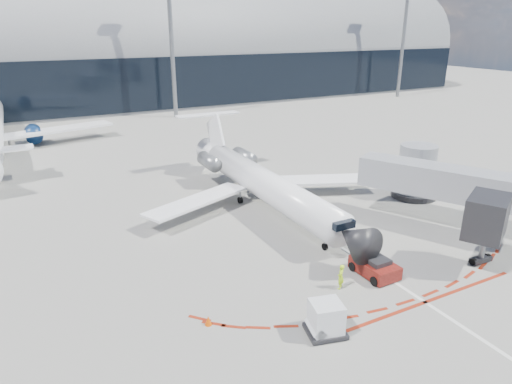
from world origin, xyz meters
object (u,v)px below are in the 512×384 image
regional_jet (261,181)px  pushback_tug (375,267)px  ramp_worker (341,277)px  uld_container (326,319)px

regional_jet → pushback_tug: (0.80, -13.60, -1.64)m
pushback_tug → ramp_worker: 2.89m
uld_container → ramp_worker: bearing=57.1°
uld_container → regional_jet: bearing=86.4°
pushback_tug → uld_container: bearing=-152.4°
regional_jet → ramp_worker: size_ratio=16.77×
uld_container → pushback_tug: bearing=42.6°
pushback_tug → ramp_worker: bearing=-175.5°
regional_jet → ramp_worker: 14.10m
regional_jet → pushback_tug: regional_jet is taller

